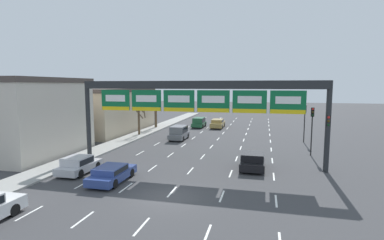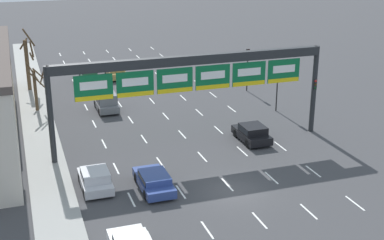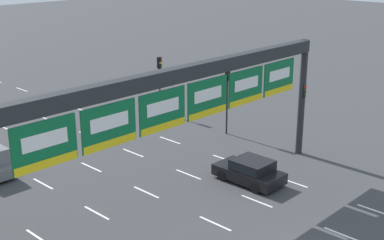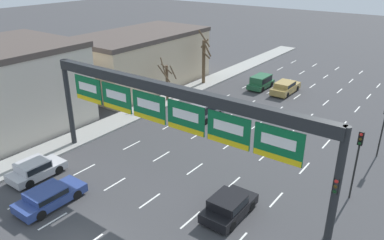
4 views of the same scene
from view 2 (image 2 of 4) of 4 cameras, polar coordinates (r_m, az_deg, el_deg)
name	(u,v)px [view 2 (image 2 of 4)]	position (r m, az deg, el deg)	size (l,w,h in m)	color
ground_plane	(233,191)	(35.52, 4.41, -7.57)	(220.00, 220.00, 0.00)	#3D3D3F
sidewalk_left	(57,218)	(33.16, -14.17, -10.11)	(2.80, 110.00, 0.15)	#999993
lane_dashes	(173,125)	(47.19, -1.99, -0.51)	(13.32, 67.00, 0.01)	white
sign_gantry	(193,71)	(40.57, 0.09, 5.22)	(21.82, 0.70, 7.36)	#232628
car_gold	(115,71)	(63.21, -8.17, 5.21)	(1.92, 4.77, 1.43)	#A88947
car_silver	(95,179)	(35.99, -10.28, -6.18)	(1.92, 3.92, 1.37)	#B7B7BC
car_blue	(154,180)	(35.43, -4.07, -6.44)	(1.94, 4.39, 1.22)	navy
suv_grey	(106,101)	(51.33, -9.14, 2.06)	(1.90, 3.94, 1.77)	slate
car_black	(252,133)	(43.53, 6.43, -1.34)	(1.99, 3.94, 1.40)	black
suv_green	(88,72)	(62.68, -11.00, 5.04)	(1.84, 4.04, 1.60)	#235B38
traffic_light_near_gantry	(248,61)	(56.80, 5.97, 6.26)	(0.30, 0.35, 4.55)	black
traffic_light_mid_block	(278,76)	(50.49, 9.15, 4.65)	(0.30, 0.35, 4.81)	black
traffic_light_far_end	(314,94)	(45.77, 12.88, 2.70)	(0.30, 0.35, 4.62)	black
tree_bare_closest	(36,86)	(51.91, -16.30, 3.50)	(1.65, 1.92, 4.76)	brown
tree_bare_second	(28,61)	(59.04, -17.11, 6.03)	(1.69, 1.70, 6.71)	brown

